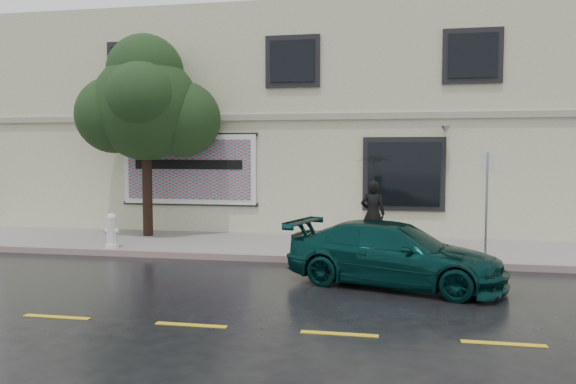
% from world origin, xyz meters
% --- Properties ---
extents(ground, '(90.00, 90.00, 0.00)m').
position_xyz_m(ground, '(0.00, 0.00, 0.00)').
color(ground, black).
rests_on(ground, ground).
extents(sidewalk, '(20.00, 3.50, 0.15)m').
position_xyz_m(sidewalk, '(0.00, 3.25, 0.07)').
color(sidewalk, gray).
rests_on(sidewalk, ground).
extents(curb, '(20.00, 0.18, 0.16)m').
position_xyz_m(curb, '(0.00, 1.50, 0.07)').
color(curb, gray).
rests_on(curb, ground).
extents(road_marking, '(19.00, 0.12, 0.01)m').
position_xyz_m(road_marking, '(0.00, -3.50, 0.01)').
color(road_marking, gold).
rests_on(road_marking, ground).
extents(building, '(20.00, 8.12, 7.00)m').
position_xyz_m(building, '(0.00, 9.00, 3.50)').
color(building, beige).
rests_on(building, ground).
extents(billboard, '(4.30, 0.16, 2.20)m').
position_xyz_m(billboard, '(-3.20, 4.92, 2.05)').
color(billboard, white).
rests_on(billboard, ground).
extents(car, '(4.53, 2.97, 1.22)m').
position_xyz_m(car, '(2.96, -0.37, 0.61)').
color(car, '#072F2D').
rests_on(car, ground).
extents(pedestrian, '(0.62, 0.41, 1.70)m').
position_xyz_m(pedestrian, '(2.41, 3.13, 1.00)').
color(pedestrian, black).
rests_on(pedestrian, sidewalk).
extents(umbrella, '(1.11, 1.11, 0.67)m').
position_xyz_m(umbrella, '(2.41, 3.13, 2.19)').
color(umbrella, black).
rests_on(umbrella, pedestrian).
extents(street_tree, '(3.05, 3.05, 5.23)m').
position_xyz_m(street_tree, '(-4.09, 3.92, 3.84)').
color(street_tree, black).
rests_on(street_tree, sidewalk).
extents(fire_hydrant, '(0.36, 0.34, 0.88)m').
position_xyz_m(fire_hydrant, '(-4.09, 1.80, 0.58)').
color(fire_hydrant, silver).
rests_on(fire_hydrant, sidewalk).
extents(sign_pole, '(0.29, 0.12, 2.41)m').
position_xyz_m(sign_pole, '(4.95, 1.70, 1.61)').
color(sign_pole, gray).
rests_on(sign_pole, sidewalk).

